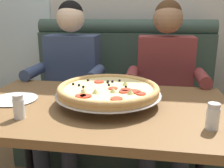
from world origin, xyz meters
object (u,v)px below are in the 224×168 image
object	(u,v)px
diner_left	(69,78)
booth_bench	(120,106)
pizza	(108,90)
shaker_parmesan	(19,108)
diner_right	(165,81)
shaker_oregano	(213,118)
dining_table	(99,121)
patio_chair	(32,63)
plate_near_left	(14,98)

from	to	relation	value
diner_left	booth_bench	bearing A→B (deg)	36.72
pizza	shaker_parmesan	world-z (taller)	shaker_parmesan
pizza	diner_right	bearing A→B (deg)	61.65
pizza	shaker_oregano	bearing A→B (deg)	-26.50
diner_left	shaker_parmesan	distance (m)	0.83
dining_table	shaker_parmesan	world-z (taller)	shaker_parmesan
diner_right	shaker_oregano	bearing A→B (deg)	-79.61
shaker_oregano	patio_chair	xyz separation A→B (m)	(-1.87, 2.21, -0.26)
pizza	patio_chair	world-z (taller)	patio_chair
booth_bench	plate_near_left	bearing A→B (deg)	-117.95
booth_bench	shaker_oregano	world-z (taller)	booth_bench
shaker_parmesan	shaker_oregano	size ratio (longest dim) A/B	1.00
diner_right	shaker_parmesan	world-z (taller)	diner_right
diner_right	pizza	world-z (taller)	diner_right
booth_bench	diner_left	world-z (taller)	diner_left
dining_table	patio_chair	xyz separation A→B (m)	(-1.37, 2.01, -0.12)
shaker_oregano	dining_table	bearing A→B (deg)	158.19
shaker_parmesan	diner_left	bearing A→B (deg)	93.25
dining_table	diner_left	xyz separation A→B (m)	(-0.36, 0.61, 0.07)
patio_chair	shaker_parmesan	bearing A→B (deg)	-64.68
diner_left	diner_right	xyz separation A→B (m)	(0.71, 0.00, 0.00)
diner_right	patio_chair	world-z (taller)	diner_right
dining_table	patio_chair	distance (m)	2.43
booth_bench	patio_chair	distance (m)	1.78
booth_bench	diner_right	xyz separation A→B (m)	(0.36, -0.27, 0.31)
booth_bench	diner_right	distance (m)	0.54
diner_left	pizza	distance (m)	0.71
booth_bench	shaker_parmesan	world-z (taller)	booth_bench
shaker_oregano	booth_bench	bearing A→B (deg)	115.19
shaker_parmesan	plate_near_left	size ratio (longest dim) A/B	0.44
shaker_oregano	plate_near_left	world-z (taller)	shaker_oregano
patio_chair	pizza	bearing A→B (deg)	-54.56
dining_table	plate_near_left	bearing A→B (deg)	-179.86
plate_near_left	patio_chair	size ratio (longest dim) A/B	0.29
diner_left	diner_right	size ratio (longest dim) A/B	1.00
booth_bench	patio_chair	bearing A→B (deg)	140.21
pizza	shaker_oregano	size ratio (longest dim) A/B	4.92
diner_left	plate_near_left	distance (m)	0.62
shaker_parmesan	diner_right	bearing A→B (deg)	51.17
diner_left	shaker_oregano	xyz separation A→B (m)	(0.86, -0.81, 0.07)
shaker_parmesan	patio_chair	size ratio (longest dim) A/B	0.13
diner_left	shaker_oregano	size ratio (longest dim) A/B	11.68
booth_bench	plate_near_left	size ratio (longest dim) A/B	6.45
diner_left	patio_chair	size ratio (longest dim) A/B	1.48
dining_table	diner_right	distance (m)	0.71
pizza	shaker_oregano	xyz separation A→B (m)	(0.46, -0.23, -0.03)
pizza	diner_left	bearing A→B (deg)	124.79
diner_right	shaker_oregano	world-z (taller)	diner_right
pizza	plate_near_left	world-z (taller)	pizza
booth_bench	diner_right	bearing A→B (deg)	-36.72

